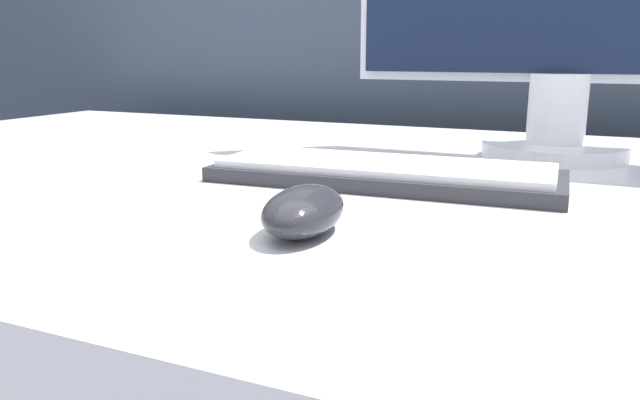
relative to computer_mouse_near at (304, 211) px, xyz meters
The scene contains 3 objects.
partition_panel 0.90m from the computer_mouse_near, 91.82° to the left, with size 5.00×0.03×1.12m.
computer_mouse_near is the anchor object (origin of this frame).
keyboard 0.21m from the computer_mouse_near, 91.20° to the left, with size 0.39×0.15×0.02m.
Camera 1 is at (0.23, -0.69, 0.90)m, focal length 35.00 mm.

